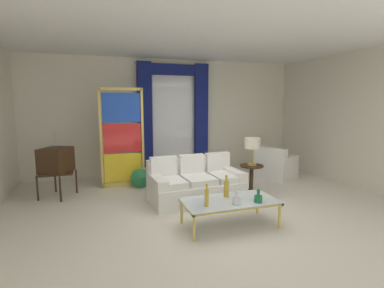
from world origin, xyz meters
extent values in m
plane|color=silver|center=(0.00, 0.00, 0.00)|extent=(16.00, 16.00, 0.00)
cube|color=silver|center=(0.00, 3.06, 1.50)|extent=(8.00, 0.12, 3.00)
cube|color=silver|center=(3.66, 0.60, 1.50)|extent=(0.12, 7.00, 3.00)
cube|color=white|center=(0.00, 0.80, 3.02)|extent=(8.00, 7.60, 0.04)
cube|color=white|center=(0.13, 2.98, 1.55)|extent=(1.10, 0.02, 2.50)
cylinder|color=gold|center=(0.13, 2.90, 2.86)|extent=(2.00, 0.04, 0.04)
cube|color=navy|center=(-0.64, 2.88, 1.55)|extent=(0.36, 0.12, 2.70)
cube|color=navy|center=(0.90, 2.88, 1.55)|extent=(0.36, 0.12, 2.70)
cube|color=navy|center=(0.13, 2.88, 2.72)|extent=(1.80, 0.10, 0.28)
cube|color=white|center=(-0.06, 0.49, 0.19)|extent=(1.80, 1.02, 0.38)
cube|color=white|center=(-0.08, 0.86, 0.39)|extent=(1.75, 0.32, 0.78)
cube|color=white|center=(0.72, 0.55, 0.28)|extent=(0.26, 0.87, 0.56)
cube|color=white|center=(-0.83, 0.44, 0.28)|extent=(0.26, 0.87, 0.56)
cube|color=white|center=(0.53, 0.48, 0.44)|extent=(0.58, 0.77, 0.12)
cube|color=white|center=(0.50, 0.80, 0.66)|extent=(0.52, 0.18, 0.40)
cube|color=white|center=(-0.05, 0.44, 0.44)|extent=(0.58, 0.77, 0.12)
cube|color=white|center=(-0.07, 0.76, 0.66)|extent=(0.52, 0.18, 0.40)
cube|color=white|center=(-0.63, 0.40, 0.44)|extent=(0.58, 0.77, 0.12)
cube|color=white|center=(-0.65, 0.72, 0.66)|extent=(0.52, 0.18, 0.40)
cube|color=silver|center=(0.05, -0.75, 0.40)|extent=(1.43, 0.71, 0.02)
cube|color=gold|center=(0.05, -0.41, 0.38)|extent=(1.43, 0.04, 0.03)
cube|color=gold|center=(0.05, -1.08, 0.38)|extent=(1.43, 0.04, 0.03)
cube|color=gold|center=(-0.65, -0.75, 0.38)|extent=(0.04, 0.71, 0.03)
cube|color=gold|center=(0.74, -0.75, 0.38)|extent=(0.04, 0.71, 0.03)
cylinder|color=gold|center=(-0.63, -0.43, 0.19)|extent=(0.04, 0.04, 0.38)
cylinder|color=gold|center=(0.72, -0.43, 0.19)|extent=(0.04, 0.04, 0.38)
cylinder|color=gold|center=(-0.63, -1.06, 0.19)|extent=(0.04, 0.04, 0.38)
cylinder|color=gold|center=(0.72, -1.06, 0.19)|extent=(0.04, 0.04, 0.38)
cylinder|color=silver|center=(0.06, -0.94, 0.47)|extent=(0.11, 0.11, 0.11)
cylinder|color=silver|center=(0.06, -0.94, 0.55)|extent=(0.04, 0.04, 0.05)
sphere|color=silver|center=(0.06, -0.94, 0.59)|extent=(0.05, 0.05, 0.05)
cylinder|color=#196B3D|center=(0.41, -0.96, 0.46)|extent=(0.12, 0.12, 0.10)
cylinder|color=#196B3D|center=(0.41, -0.96, 0.54)|extent=(0.04, 0.04, 0.05)
sphere|color=#196B3D|center=(0.41, -0.96, 0.58)|extent=(0.05, 0.05, 0.05)
cylinder|color=gold|center=(0.06, -0.59, 0.54)|extent=(0.08, 0.08, 0.25)
cylinder|color=gold|center=(0.06, -0.59, 0.69)|extent=(0.04, 0.04, 0.06)
sphere|color=gold|center=(0.06, -0.59, 0.74)|extent=(0.05, 0.05, 0.05)
cylinder|color=gold|center=(-0.38, -0.88, 0.53)|extent=(0.06, 0.06, 0.25)
cylinder|color=gold|center=(-0.38, -0.88, 0.69)|extent=(0.03, 0.03, 0.06)
sphere|color=gold|center=(-0.38, -0.88, 0.73)|extent=(0.04, 0.04, 0.04)
cube|color=#382314|center=(-2.63, 1.59, 0.50)|extent=(0.62, 0.54, 0.03)
cylinder|color=#382314|center=(-2.97, 1.44, 0.25)|extent=(0.04, 0.04, 0.50)
cylinder|color=#382314|center=(-2.71, 1.94, 0.25)|extent=(0.04, 0.04, 0.50)
cylinder|color=#382314|center=(-2.54, 1.23, 0.25)|extent=(0.04, 0.04, 0.50)
cylinder|color=#382314|center=(-2.28, 1.73, 0.25)|extent=(0.04, 0.04, 0.50)
cube|color=#382314|center=(-2.63, 1.59, 0.76)|extent=(0.68, 0.72, 0.48)
cube|color=black|center=(-2.84, 1.69, 0.78)|extent=(0.19, 0.35, 0.30)
cylinder|color=gold|center=(-2.87, 1.62, 0.59)|extent=(0.03, 0.04, 0.04)
cylinder|color=gold|center=(-2.80, 1.76, 0.59)|extent=(0.03, 0.04, 0.04)
cylinder|color=silver|center=(-2.63, 1.59, 1.18)|extent=(0.07, 0.12, 0.34)
cylinder|color=silver|center=(-2.63, 1.59, 1.18)|extent=(0.07, 0.12, 0.34)
cube|color=white|center=(2.41, 1.50, 0.20)|extent=(1.08, 1.08, 0.40)
cube|color=white|center=(2.41, 1.50, 0.45)|extent=(0.93, 0.93, 0.10)
cube|color=white|center=(2.12, 1.35, 0.40)|extent=(0.54, 0.80, 0.80)
cube|color=white|center=(2.26, 1.78, 0.29)|extent=(0.74, 0.50, 0.58)
cube|color=white|center=(2.55, 1.21, 0.29)|extent=(0.74, 0.50, 0.58)
cube|color=gold|center=(-1.75, 1.93, 1.10)|extent=(0.05, 0.05, 2.20)
cube|color=gold|center=(-0.85, 1.93, 1.10)|extent=(0.05, 0.05, 2.20)
cube|color=gold|center=(-1.30, 1.93, 2.17)|extent=(0.90, 0.05, 0.06)
cube|color=gold|center=(-1.30, 1.93, 0.05)|extent=(0.90, 0.05, 0.10)
cube|color=yellow|center=(-1.30, 1.93, 0.43)|extent=(0.82, 0.02, 0.64)
cube|color=red|center=(-1.30, 1.93, 1.10)|extent=(0.82, 0.02, 0.64)
cube|color=#1E47B7|center=(-1.30, 1.93, 1.77)|extent=(0.82, 0.02, 0.64)
cylinder|color=beige|center=(-0.96, 1.77, 0.03)|extent=(0.16, 0.16, 0.06)
ellipsoid|color=#185595|center=(-0.96, 1.77, 0.14)|extent=(0.18, 0.32, 0.20)
sphere|color=#185595|center=(-0.96, 1.91, 0.25)|extent=(0.09, 0.09, 0.09)
cone|color=gold|center=(-0.96, 1.97, 0.25)|extent=(0.02, 0.04, 0.02)
cone|color=#2A814E|center=(-0.96, 1.59, 0.24)|extent=(0.44, 0.40, 0.50)
cylinder|color=#382314|center=(1.19, 0.60, 0.58)|extent=(0.48, 0.48, 0.03)
cylinder|color=#382314|center=(1.19, 0.60, 0.29)|extent=(0.08, 0.08, 0.55)
cylinder|color=#382314|center=(1.19, 0.60, 0.01)|extent=(0.36, 0.36, 0.03)
cylinder|color=#B29338|center=(1.19, 0.60, 0.61)|extent=(0.18, 0.18, 0.04)
cylinder|color=#B29338|center=(1.19, 0.60, 0.81)|extent=(0.03, 0.03, 0.36)
cylinder|color=beige|center=(1.19, 0.60, 1.05)|extent=(0.32, 0.32, 0.22)
camera|label=1|loc=(-1.82, -4.60, 1.89)|focal=27.14mm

